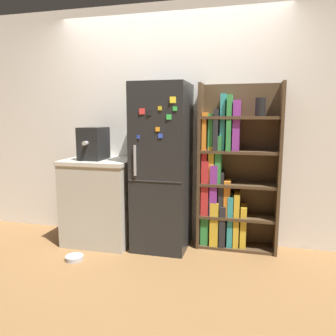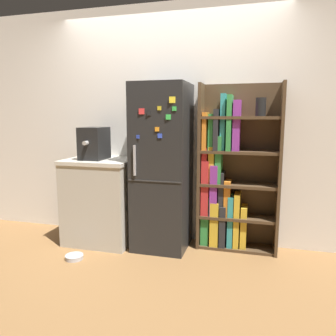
{
  "view_description": "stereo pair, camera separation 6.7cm",
  "coord_description": "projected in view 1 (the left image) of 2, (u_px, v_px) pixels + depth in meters",
  "views": [
    {
      "loc": [
        0.89,
        -3.11,
        1.4
      ],
      "look_at": [
        0.07,
        0.15,
        0.86
      ],
      "focal_mm": 35.0,
      "sensor_mm": 36.0,
      "label": 1
    },
    {
      "loc": [
        0.96,
        -3.09,
        1.4
      ],
      "look_at": [
        0.07,
        0.15,
        0.86
      ],
      "focal_mm": 35.0,
      "sensor_mm": 36.0,
      "label": 2
    }
  ],
  "objects": [
    {
      "name": "refrigerator",
      "position": [
        162.0,
        167.0,
        3.44
      ],
      "size": [
        0.55,
        0.59,
        1.73
      ],
      "color": "black",
      "rests_on": "ground_plane"
    },
    {
      "name": "wall_back",
      "position": [
        169.0,
        125.0,
        3.67
      ],
      "size": [
        8.0,
        0.05,
        2.6
      ],
      "color": "white",
      "rests_on": "ground_plane"
    },
    {
      "name": "espresso_machine",
      "position": [
        94.0,
        143.0,
        3.52
      ],
      "size": [
        0.25,
        0.37,
        0.35
      ],
      "color": "black",
      "rests_on": "kitchen_counter"
    },
    {
      "name": "bookshelf",
      "position": [
        229.0,
        177.0,
        3.45
      ],
      "size": [
        0.83,
        0.29,
        1.73
      ],
      "color": "#4C3823",
      "rests_on": "ground_plane"
    },
    {
      "name": "ground_plane",
      "position": [
        158.0,
        252.0,
        3.42
      ],
      "size": [
        16.0,
        16.0,
        0.0
      ],
      "primitive_type": "plane",
      "color": "olive"
    },
    {
      "name": "pet_bowl",
      "position": [
        74.0,
        257.0,
        3.22
      ],
      "size": [
        0.18,
        0.18,
        0.04
      ],
      "color": "#B7B7BC",
      "rests_on": "ground_plane"
    },
    {
      "name": "kitchen_counter",
      "position": [
        101.0,
        200.0,
        3.65
      ],
      "size": [
        0.74,
        0.63,
        0.93
      ],
      "color": "#BCB7A8",
      "rests_on": "ground_plane"
    }
  ]
}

